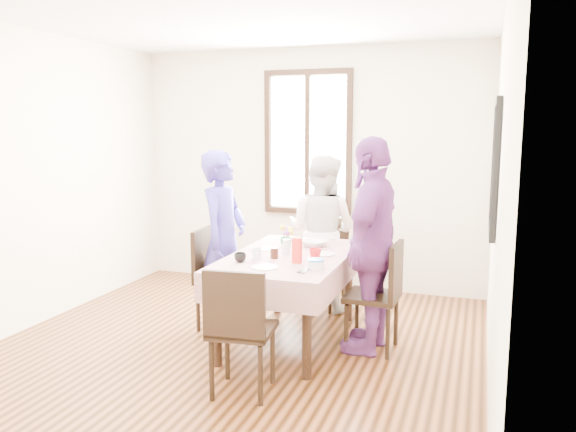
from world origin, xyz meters
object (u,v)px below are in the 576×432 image
object	(u,v)px
chair_left	(222,279)
person_right	(371,245)
dining_table	(290,299)
chair_far	(322,263)
person_far	(322,232)
chair_near	(243,329)
person_left	(223,240)
chair_right	(372,296)

from	to	relation	value
chair_left	person_right	xyz separation A→B (m)	(1.38, -0.09, 0.43)
dining_table	chair_far	distance (m)	1.02
person_far	person_right	bearing A→B (deg)	137.60
dining_table	chair_near	distance (m)	1.02
dining_table	person_right	xyz separation A→B (m)	(0.68, 0.05, 0.51)
chair_near	person_left	xyz separation A→B (m)	(-0.68, 1.16, 0.36)
chair_left	person_far	bearing A→B (deg)	137.78
chair_left	chair_right	world-z (taller)	same
dining_table	chair_far	xyz separation A→B (m)	(0.00, 1.02, 0.08)
chair_left	person_right	bearing A→B (deg)	83.00
dining_table	chair_right	bearing A→B (deg)	3.79
dining_table	person_left	bearing A→B (deg)	168.46
chair_near	person_left	bearing A→B (deg)	113.70
person_left	chair_far	bearing A→B (deg)	-37.06
dining_table	chair_left	distance (m)	0.72
chair_right	dining_table	bearing A→B (deg)	96.40
dining_table	chair_far	bearing A→B (deg)	90.00
chair_right	chair_far	bearing A→B (deg)	38.31
chair_far	person_left	size ratio (longest dim) A/B	0.56
chair_far	person_right	world-z (taller)	person_right
chair_far	person_right	size ratio (longest dim) A/B	0.52
dining_table	chair_near	bearing A→B (deg)	-90.00
chair_right	person_left	bearing A→B (deg)	88.77
chair_far	person_left	bearing A→B (deg)	61.43
chair_right	person_right	bearing A→B (deg)	92.61
chair_right	person_right	distance (m)	0.43
chair_right	chair_near	distance (m)	1.28
chair_near	person_right	world-z (taller)	person_right
chair_near	chair_left	bearing A→B (deg)	114.38
person_far	dining_table	bearing A→B (deg)	102.11
chair_left	chair_right	distance (m)	1.40
chair_left	person_right	size ratio (longest dim) A/B	0.52
chair_left	dining_table	bearing A→B (deg)	75.60
dining_table	chair_right	distance (m)	0.71
chair_left	chair_far	bearing A→B (deg)	138.38
chair_far	chair_left	bearing A→B (deg)	60.68
person_far	person_right	xyz separation A→B (m)	(0.68, -0.96, 0.10)
chair_far	chair_near	size ratio (longest dim) A/B	1.00
chair_right	chair_near	bearing A→B (deg)	149.33
chair_left	person_left	bearing A→B (deg)	86.84
dining_table	chair_near	xyz separation A→B (m)	(0.00, -1.02, 0.08)
chair_far	chair_near	xyz separation A→B (m)	(0.00, -2.04, 0.00)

